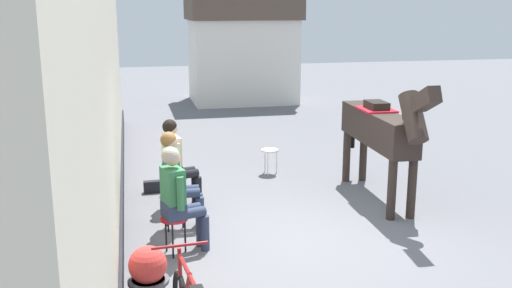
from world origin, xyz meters
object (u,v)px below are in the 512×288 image
(seated_visitor_near, at_px, (178,194))
(satchel_bag, at_px, (152,187))
(seated_visitor_far, at_px, (176,158))
(spare_stool_white, at_px, (270,153))
(flower_planter_near, at_px, (148,274))
(seated_visitor_middle, at_px, (176,175))
(saddled_horse_center, at_px, (381,129))

(seated_visitor_near, distance_m, satchel_bag, 2.63)
(seated_visitor_far, bearing_deg, spare_stool_white, 38.79)
(flower_planter_near, xyz_separation_m, satchel_bag, (0.20, 3.75, -0.23))
(seated_visitor_far, relative_size, spare_stool_white, 3.02)
(seated_visitor_far, height_order, satchel_bag, seated_visitor_far)
(seated_visitor_middle, relative_size, spare_stool_white, 3.02)
(flower_planter_near, bearing_deg, satchel_bag, 86.96)
(seated_visitor_middle, distance_m, satchel_bag, 1.84)
(seated_visitor_near, height_order, seated_visitor_middle, same)
(seated_visitor_near, bearing_deg, saddled_horse_center, 22.52)
(seated_visitor_middle, bearing_deg, spare_stool_white, 51.08)
(flower_planter_near, relative_size, satchel_bag, 2.29)
(saddled_horse_center, distance_m, satchel_bag, 3.86)
(seated_visitor_near, height_order, satchel_bag, seated_visitor_near)
(saddled_horse_center, relative_size, flower_planter_near, 4.68)
(spare_stool_white, distance_m, satchel_bag, 2.31)
(seated_visitor_middle, distance_m, seated_visitor_far, 0.90)
(seated_visitor_middle, bearing_deg, flower_planter_near, -102.92)
(saddled_horse_center, xyz_separation_m, satchel_bag, (-3.52, 1.16, -1.06))
(saddled_horse_center, distance_m, flower_planter_near, 4.61)
(seated_visitor_far, distance_m, flower_planter_near, 3.04)
(seated_visitor_middle, xyz_separation_m, spare_stool_white, (1.91, 2.36, -0.38))
(seated_visitor_middle, relative_size, satchel_bag, 4.96)
(seated_visitor_middle, relative_size, saddled_horse_center, 0.46)
(seated_visitor_near, height_order, flower_planter_near, seated_visitor_near)
(satchel_bag, bearing_deg, spare_stool_white, -164.81)
(saddled_horse_center, bearing_deg, satchel_bag, 161.71)
(seated_visitor_far, distance_m, spare_stool_white, 2.38)
(seated_visitor_near, xyz_separation_m, seated_visitor_far, (0.12, 1.73, 0.00))
(seated_visitor_middle, distance_m, spare_stool_white, 3.06)
(saddled_horse_center, bearing_deg, spare_stool_white, 126.00)
(seated_visitor_middle, xyz_separation_m, saddled_horse_center, (3.25, 0.52, 0.38))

